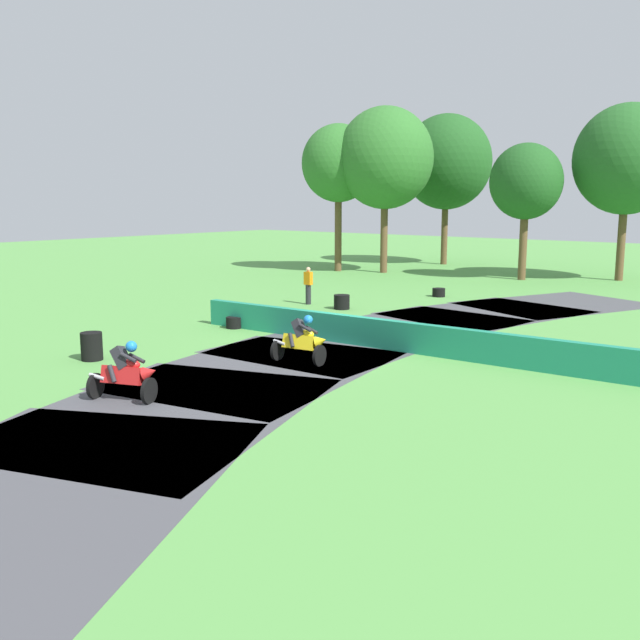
{
  "coord_description": "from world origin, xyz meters",
  "views": [
    {
      "loc": [
        13.46,
        -17.79,
        4.54
      ],
      "look_at": [
        0.1,
        -1.23,
        0.9
      ],
      "focal_mm": 39.84,
      "sensor_mm": 36.0,
      "label": 1
    }
  ],
  "objects_px": {
    "track_marshal": "(308,286)",
    "tire_stack_mid_b": "(234,323)",
    "traffic_cone": "(545,343)",
    "tire_stack_near": "(439,292)",
    "motorcycle_lead_yellow": "(303,340)",
    "tire_stack_mid_a": "(342,302)",
    "tire_stack_far": "(92,346)",
    "motorcycle_chase_red": "(126,373)"
  },
  "relations": [
    {
      "from": "track_marshal",
      "to": "tire_stack_mid_b",
      "type": "bearing_deg",
      "value": -74.81
    },
    {
      "from": "tire_stack_mid_b",
      "to": "traffic_cone",
      "type": "height_order",
      "value": "traffic_cone"
    },
    {
      "from": "tire_stack_near",
      "to": "tire_stack_mid_b",
      "type": "xyz_separation_m",
      "value": [
        -1.55,
        -11.84,
        0.0
      ]
    },
    {
      "from": "motorcycle_lead_yellow",
      "to": "tire_stack_mid_a",
      "type": "height_order",
      "value": "motorcycle_lead_yellow"
    },
    {
      "from": "tire_stack_far",
      "to": "track_marshal",
      "type": "xyz_separation_m",
      "value": [
        -2.16,
        12.22,
        0.42
      ]
    },
    {
      "from": "tire_stack_near",
      "to": "tire_stack_mid_a",
      "type": "height_order",
      "value": "tire_stack_mid_a"
    },
    {
      "from": "tire_stack_near",
      "to": "tire_stack_far",
      "type": "xyz_separation_m",
      "value": [
        -1.06,
        -17.94,
        0.2
      ]
    },
    {
      "from": "tire_stack_near",
      "to": "tire_stack_far",
      "type": "relative_size",
      "value": 0.75
    },
    {
      "from": "motorcycle_chase_red",
      "to": "tire_stack_mid_b",
      "type": "distance_m",
      "value": 9.26
    },
    {
      "from": "track_marshal",
      "to": "tire_stack_mid_a",
      "type": "bearing_deg",
      "value": -5.36
    },
    {
      "from": "tire_stack_mid_a",
      "to": "tire_stack_far",
      "type": "distance_m",
      "value": 12.04
    },
    {
      "from": "tire_stack_near",
      "to": "tire_stack_mid_b",
      "type": "bearing_deg",
      "value": -97.48
    },
    {
      "from": "motorcycle_chase_red",
      "to": "traffic_cone",
      "type": "bearing_deg",
      "value": 64.56
    },
    {
      "from": "tire_stack_far",
      "to": "motorcycle_chase_red",
      "type": "bearing_deg",
      "value": -23.91
    },
    {
      "from": "traffic_cone",
      "to": "tire_stack_mid_a",
      "type": "bearing_deg",
      "value": 164.77
    },
    {
      "from": "tire_stack_mid_a",
      "to": "tire_stack_mid_b",
      "type": "bearing_deg",
      "value": -92.98
    },
    {
      "from": "tire_stack_far",
      "to": "track_marshal",
      "type": "distance_m",
      "value": 12.41
    },
    {
      "from": "traffic_cone",
      "to": "tire_stack_near",
      "type": "bearing_deg",
      "value": 134.79
    },
    {
      "from": "motorcycle_chase_red",
      "to": "track_marshal",
      "type": "relative_size",
      "value": 1.02
    },
    {
      "from": "motorcycle_lead_yellow",
      "to": "tire_stack_mid_a",
      "type": "xyz_separation_m",
      "value": [
        -5.06,
        8.5,
        -0.33
      ]
    },
    {
      "from": "motorcycle_chase_red",
      "to": "motorcycle_lead_yellow",
      "type": "bearing_deg",
      "value": 82.88
    },
    {
      "from": "tire_stack_near",
      "to": "traffic_cone",
      "type": "distance_m",
      "value": 12.06
    },
    {
      "from": "tire_stack_mid_a",
      "to": "tire_stack_mid_b",
      "type": "xyz_separation_m",
      "value": [
        -0.31,
        -5.93,
        -0.1
      ]
    },
    {
      "from": "tire_stack_mid_a",
      "to": "tire_stack_near",
      "type": "bearing_deg",
      "value": 78.1
    },
    {
      "from": "motorcycle_lead_yellow",
      "to": "tire_stack_mid_b",
      "type": "relative_size",
      "value": 2.96
    },
    {
      "from": "tire_stack_mid_b",
      "to": "track_marshal",
      "type": "xyz_separation_m",
      "value": [
        -1.66,
        6.12,
        0.62
      ]
    },
    {
      "from": "motorcycle_chase_red",
      "to": "tire_stack_far",
      "type": "bearing_deg",
      "value": 156.09
    },
    {
      "from": "motorcycle_lead_yellow",
      "to": "tire_stack_near",
      "type": "height_order",
      "value": "motorcycle_lead_yellow"
    },
    {
      "from": "motorcycle_lead_yellow",
      "to": "tire_stack_mid_b",
      "type": "xyz_separation_m",
      "value": [
        -5.37,
        2.56,
        -0.43
      ]
    },
    {
      "from": "motorcycle_lead_yellow",
      "to": "tire_stack_mid_a",
      "type": "bearing_deg",
      "value": 120.8
    },
    {
      "from": "motorcycle_lead_yellow",
      "to": "traffic_cone",
      "type": "bearing_deg",
      "value": 51.36
    },
    {
      "from": "track_marshal",
      "to": "traffic_cone",
      "type": "bearing_deg",
      "value": -13.61
    },
    {
      "from": "motorcycle_chase_red",
      "to": "tire_stack_mid_b",
      "type": "xyz_separation_m",
      "value": [
        -4.7,
        7.96,
        -0.45
      ]
    },
    {
      "from": "tire_stack_mid_a",
      "to": "tire_stack_mid_b",
      "type": "height_order",
      "value": "tire_stack_mid_a"
    },
    {
      "from": "motorcycle_chase_red",
      "to": "tire_stack_near",
      "type": "distance_m",
      "value": 20.05
    },
    {
      "from": "tire_stack_far",
      "to": "tire_stack_mid_b",
      "type": "bearing_deg",
      "value": 94.66
    },
    {
      "from": "tire_stack_mid_a",
      "to": "traffic_cone",
      "type": "distance_m",
      "value": 10.09
    },
    {
      "from": "tire_stack_far",
      "to": "track_marshal",
      "type": "relative_size",
      "value": 0.49
    },
    {
      "from": "tire_stack_near",
      "to": "tire_stack_mid_a",
      "type": "xyz_separation_m",
      "value": [
        -1.24,
        -5.91,
        0.1
      ]
    },
    {
      "from": "motorcycle_chase_red",
      "to": "tire_stack_mid_a",
      "type": "height_order",
      "value": "motorcycle_chase_red"
    },
    {
      "from": "motorcycle_lead_yellow",
      "to": "track_marshal",
      "type": "height_order",
      "value": "track_marshal"
    },
    {
      "from": "motorcycle_lead_yellow",
      "to": "tire_stack_near",
      "type": "distance_m",
      "value": 14.91
    }
  ]
}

